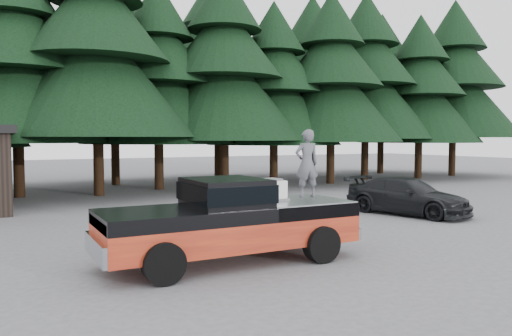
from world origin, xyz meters
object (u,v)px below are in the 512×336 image
pickup_truck (230,234)px  man_on_bed (307,163)px  air_compressor (269,191)px  parked_car (407,196)px

pickup_truck → man_on_bed: 2.78m
pickup_truck → air_compressor: bearing=8.5°
pickup_truck → parked_car: 9.52m
pickup_truck → parked_car: parked_car is taller
pickup_truck → air_compressor: (1.12, 0.17, 0.90)m
pickup_truck → air_compressor: 1.44m
air_compressor → parked_car: 8.46m
air_compressor → parked_car: size_ratio=0.15×
man_on_bed → parked_car: size_ratio=0.37×
man_on_bed → parked_car: (6.56, 3.12, -1.51)m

